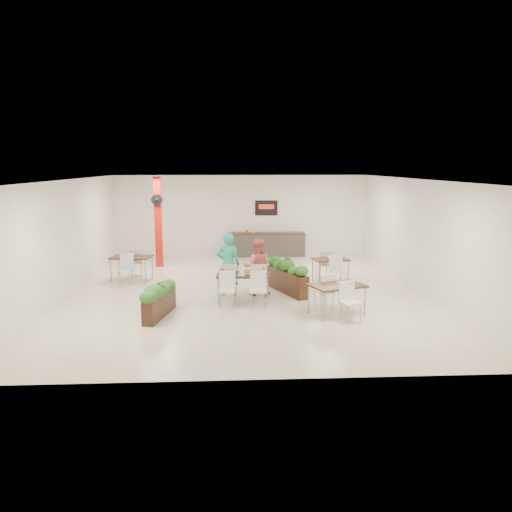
{
  "coord_description": "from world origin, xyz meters",
  "views": [
    {
      "loc": [
        -0.48,
        -13.96,
        3.61
      ],
      "look_at": [
        0.25,
        -0.32,
        1.1
      ],
      "focal_mm": 35.0,
      "sensor_mm": 36.0,
      "label": 1
    }
  ],
  "objects_px": {
    "diner_man": "(228,264)",
    "side_table_a": "(132,260)",
    "planter_left": "(159,297)",
    "planter_right": "(287,275)",
    "diner_woman": "(257,267)",
    "side_table_b": "(330,263)",
    "service_counter": "(267,244)",
    "red_column": "(158,221)",
    "main_table": "(243,278)",
    "side_table_c": "(337,289)"
  },
  "relations": [
    {
      "from": "side_table_c",
      "to": "planter_right",
      "type": "bearing_deg",
      "value": 93.27
    },
    {
      "from": "side_table_b",
      "to": "planter_right",
      "type": "bearing_deg",
      "value": -152.0
    },
    {
      "from": "side_table_c",
      "to": "planter_left",
      "type": "bearing_deg",
      "value": 158.61
    },
    {
      "from": "red_column",
      "to": "diner_man",
      "type": "distance_m",
      "value": 4.91
    },
    {
      "from": "planter_left",
      "to": "planter_right",
      "type": "relative_size",
      "value": 0.91
    },
    {
      "from": "diner_man",
      "to": "side_table_a",
      "type": "distance_m",
      "value": 3.72
    },
    {
      "from": "planter_left",
      "to": "side_table_b",
      "type": "bearing_deg",
      "value": 34.22
    },
    {
      "from": "service_counter",
      "to": "planter_right",
      "type": "distance_m",
      "value": 5.81
    },
    {
      "from": "red_column",
      "to": "main_table",
      "type": "relative_size",
      "value": 1.89
    },
    {
      "from": "side_table_c",
      "to": "red_column",
      "type": "bearing_deg",
      "value": 109.48
    },
    {
      "from": "side_table_a",
      "to": "side_table_c",
      "type": "bearing_deg",
      "value": -26.79
    },
    {
      "from": "diner_woman",
      "to": "planter_right",
      "type": "bearing_deg",
      "value": -161.57
    },
    {
      "from": "main_table",
      "to": "side_table_a",
      "type": "xyz_separation_m",
      "value": [
        -3.45,
        2.76,
        -0.0
      ]
    },
    {
      "from": "side_table_b",
      "to": "side_table_c",
      "type": "distance_m",
      "value": 3.4
    },
    {
      "from": "diner_woman",
      "to": "side_table_a",
      "type": "xyz_separation_m",
      "value": [
        -3.86,
        2.1,
        -0.17
      ]
    },
    {
      "from": "diner_man",
      "to": "side_table_c",
      "type": "height_order",
      "value": "diner_man"
    },
    {
      "from": "planter_right",
      "to": "red_column",
      "type": "bearing_deg",
      "value": 136.44
    },
    {
      "from": "diner_woman",
      "to": "side_table_b",
      "type": "xyz_separation_m",
      "value": [
        2.35,
        1.39,
        -0.18
      ]
    },
    {
      "from": "planter_left",
      "to": "side_table_b",
      "type": "height_order",
      "value": "side_table_b"
    },
    {
      "from": "service_counter",
      "to": "planter_left",
      "type": "height_order",
      "value": "service_counter"
    },
    {
      "from": "main_table",
      "to": "diner_woman",
      "type": "bearing_deg",
      "value": 57.92
    },
    {
      "from": "red_column",
      "to": "side_table_a",
      "type": "height_order",
      "value": "red_column"
    },
    {
      "from": "red_column",
      "to": "side_table_c",
      "type": "xyz_separation_m",
      "value": [
        5.1,
        -6.14,
        -1.01
      ]
    },
    {
      "from": "side_table_a",
      "to": "side_table_b",
      "type": "bearing_deg",
      "value": 2.21
    },
    {
      "from": "diner_man",
      "to": "planter_right",
      "type": "bearing_deg",
      "value": -168.57
    },
    {
      "from": "diner_man",
      "to": "main_table",
      "type": "bearing_deg",
      "value": 124.32
    },
    {
      "from": "red_column",
      "to": "side_table_c",
      "type": "height_order",
      "value": "red_column"
    },
    {
      "from": "main_table",
      "to": "side_table_c",
      "type": "height_order",
      "value": "same"
    },
    {
      "from": "main_table",
      "to": "planter_right",
      "type": "distance_m",
      "value": 1.57
    },
    {
      "from": "diner_man",
      "to": "planter_left",
      "type": "relative_size",
      "value": 1.03
    },
    {
      "from": "service_counter",
      "to": "diner_woman",
      "type": "distance_m",
      "value": 6.09
    },
    {
      "from": "diner_woman",
      "to": "planter_left",
      "type": "bearing_deg",
      "value": 41.01
    },
    {
      "from": "main_table",
      "to": "planter_right",
      "type": "height_order",
      "value": "planter_right"
    },
    {
      "from": "side_table_c",
      "to": "side_table_a",
      "type": "bearing_deg",
      "value": 124.21
    },
    {
      "from": "side_table_b",
      "to": "side_table_c",
      "type": "relative_size",
      "value": 1.0
    },
    {
      "from": "main_table",
      "to": "diner_man",
      "type": "relative_size",
      "value": 0.95
    },
    {
      "from": "diner_man",
      "to": "side_table_a",
      "type": "xyz_separation_m",
      "value": [
        -3.06,
        2.1,
        -0.25
      ]
    },
    {
      "from": "planter_left",
      "to": "side_table_a",
      "type": "relative_size",
      "value": 1.03
    },
    {
      "from": "side_table_b",
      "to": "side_table_c",
      "type": "height_order",
      "value": "same"
    },
    {
      "from": "planter_left",
      "to": "side_table_a",
      "type": "distance_m",
      "value": 4.23
    },
    {
      "from": "service_counter",
      "to": "side_table_b",
      "type": "bearing_deg",
      "value": -70.73
    },
    {
      "from": "service_counter",
      "to": "diner_man",
      "type": "xyz_separation_m",
      "value": [
        -1.53,
        -6.04,
        0.4
      ]
    },
    {
      "from": "diner_woman",
      "to": "side_table_a",
      "type": "distance_m",
      "value": 4.4
    },
    {
      "from": "red_column",
      "to": "main_table",
      "type": "bearing_deg",
      "value": -59.35
    },
    {
      "from": "red_column",
      "to": "planter_left",
      "type": "height_order",
      "value": "red_column"
    },
    {
      "from": "planter_right",
      "to": "side_table_c",
      "type": "height_order",
      "value": "planter_right"
    },
    {
      "from": "diner_man",
      "to": "planter_left",
      "type": "height_order",
      "value": "diner_man"
    },
    {
      "from": "diner_man",
      "to": "side_table_b",
      "type": "height_order",
      "value": "diner_man"
    },
    {
      "from": "red_column",
      "to": "diner_woman",
      "type": "xyz_separation_m",
      "value": [
        3.27,
        -4.18,
        -0.84
      ]
    },
    {
      "from": "service_counter",
      "to": "side_table_b",
      "type": "relative_size",
      "value": 1.8
    }
  ]
}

